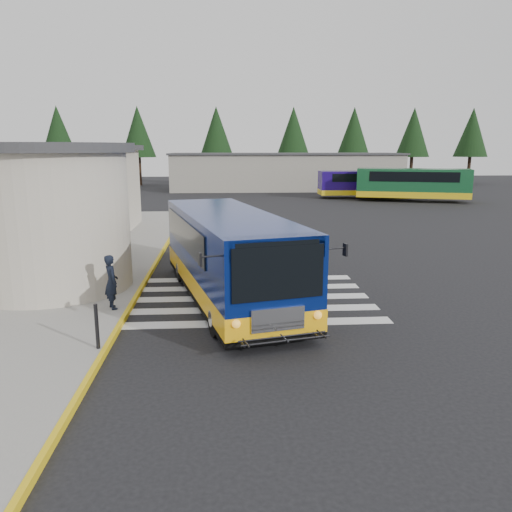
{
  "coord_description": "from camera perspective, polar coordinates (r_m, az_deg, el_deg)",
  "views": [
    {
      "loc": [
        -1.19,
        -16.38,
        4.8
      ],
      "look_at": [
        -0.16,
        -0.5,
        1.33
      ],
      "focal_mm": 35.0,
      "sensor_mm": 36.0,
      "label": 1
    }
  ],
  "objects": [
    {
      "name": "station_building",
      "position": [
        25.31,
        -26.28,
        5.96
      ],
      "size": [
        12.7,
        18.7,
        4.8
      ],
      "color": "#B6AE9A",
      "rests_on": "ground"
    },
    {
      "name": "ground",
      "position": [
        17.11,
        0.42,
        -4.01
      ],
      "size": [
        140.0,
        140.0,
        0.0
      ],
      "primitive_type": "plane",
      "color": "black",
      "rests_on": "ground"
    },
    {
      "name": "pedestrian_a",
      "position": [
        15.19,
        -16.2,
        -2.86
      ],
      "size": [
        0.62,
        0.7,
        1.62
      ],
      "primitive_type": "imported",
      "rotation": [
        0.0,
        0.0,
        2.06
      ],
      "color": "black",
      "rests_on": "sidewalk"
    },
    {
      "name": "curb_strip",
      "position": [
        21.11,
        -11.41,
        -0.88
      ],
      "size": [
        0.12,
        34.0,
        0.16
      ],
      "primitive_type": "cube",
      "color": "yellow",
      "rests_on": "ground"
    },
    {
      "name": "depot_building",
      "position": [
        58.88,
        3.35,
        9.64
      ],
      "size": [
        26.4,
        8.4,
        4.2
      ],
      "color": "gray",
      "rests_on": "ground"
    },
    {
      "name": "bollard",
      "position": [
        12.38,
        -17.73,
        -7.67
      ],
      "size": [
        0.09,
        0.09,
        1.09
      ],
      "primitive_type": "cylinder",
      "color": "black",
      "rests_on": "sidewalk"
    },
    {
      "name": "crosswalk",
      "position": [
        16.31,
        -1.14,
        -4.81
      ],
      "size": [
        8.0,
        5.35,
        0.01
      ],
      "color": "silver",
      "rests_on": "ground"
    },
    {
      "name": "tree_line",
      "position": [
        66.83,
        2.79,
        13.96
      ],
      "size": [
        58.4,
        4.4,
        10.0
      ],
      "color": "black",
      "rests_on": "ground"
    },
    {
      "name": "far_bus_b",
      "position": [
        47.83,
        17.44,
        7.95
      ],
      "size": [
        10.23,
        5.56,
        2.54
      ],
      "rotation": [
        0.0,
        0.0,
        1.27
      ],
      "color": "#144C28",
      "rests_on": "ground"
    },
    {
      "name": "far_bus_a",
      "position": [
        50.05,
        12.21,
        8.17
      ],
      "size": [
        8.67,
        2.51,
        2.23
      ],
      "rotation": [
        0.0,
        0.0,
        1.56
      ],
      "color": "#1B085E",
      "rests_on": "ground"
    },
    {
      "name": "transit_bus",
      "position": [
        15.85,
        -3.06,
        -0.35
      ],
      "size": [
        5.15,
        10.19,
        2.79
      ],
      "rotation": [
        0.0,
        0.0,
        0.24
      ],
      "color": "#071759",
      "rests_on": "ground"
    },
    {
      "name": "sidewalk",
      "position": [
        22.33,
        -24.1,
        -1.02
      ],
      "size": [
        10.0,
        34.0,
        0.15
      ],
      "primitive_type": "cube",
      "color": "gray",
      "rests_on": "ground"
    },
    {
      "name": "pedestrian_b",
      "position": [
        17.43,
        -22.17,
        -1.23
      ],
      "size": [
        0.86,
        0.98,
        1.7
      ],
      "primitive_type": "imported",
      "rotation": [
        0.0,
        0.0,
        -1.26
      ],
      "color": "black",
      "rests_on": "sidewalk"
    }
  ]
}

